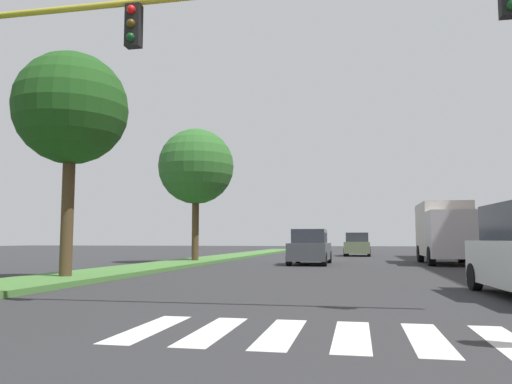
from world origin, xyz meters
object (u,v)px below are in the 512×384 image
Objects in this scene: traffic_light_gantry at (141,59)px; sedan_distant at (358,245)px; tree_mid at (71,109)px; sedan_midblock at (310,248)px; truck_box_delivery at (446,231)px; tree_far at (196,167)px.

sedan_distant is at bearing 82.94° from traffic_light_gantry.
traffic_light_gantry is (4.58, -5.19, -0.64)m from tree_mid.
truck_box_delivery reaches higher than sedan_midblock.
sedan_distant reaches higher than sedan_midblock.
sedan_midblock is at bearing 61.98° from tree_mid.
truck_box_delivery reaches higher than sedan_distant.
tree_far is 13.18m from truck_box_delivery.
tree_mid is 18.79m from truck_box_delivery.
tree_far reaches higher than truck_box_delivery.
tree_far is 0.59× the size of traffic_light_gantry.
traffic_light_gantry is 1.88× the size of truck_box_delivery.
tree_far is 1.52× the size of sedan_distant.
sedan_midblock is at bearing -99.30° from sedan_distant.
tree_far reaches higher than tree_mid.
truck_box_delivery is (12.75, 13.36, -3.47)m from tree_mid.
sedan_distant is (8.37, 25.38, -4.30)m from tree_mid.
sedan_distant is at bearing 58.98° from tree_far.
tree_far is at bearing -121.02° from sedan_distant.
sedan_midblock is at bearing 84.83° from traffic_light_gantry.
tree_far is (0.12, 11.67, -0.08)m from tree_mid.
tree_mid reaches higher than truck_box_delivery.
truck_box_delivery is (6.66, 1.92, 0.84)m from sedan_midblock.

